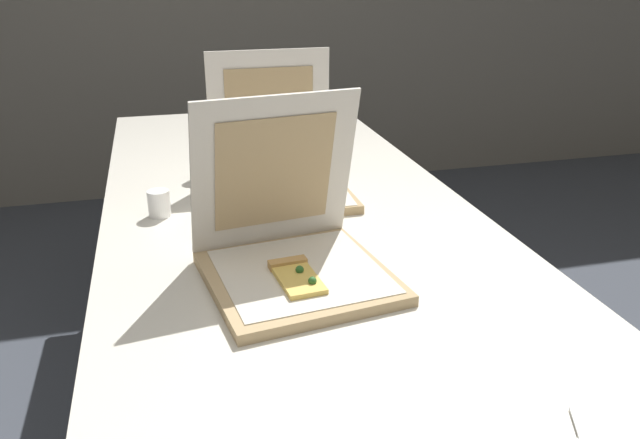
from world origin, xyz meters
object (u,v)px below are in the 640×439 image
object	(u,v)px
pizza_box_front	(293,253)
cup_white_mid	(159,203)
pizza_box_middle	(282,174)
table	(294,232)
cup_white_far	(200,169)

from	to	relation	value
pizza_box_front	cup_white_mid	world-z (taller)	pizza_box_front
pizza_box_front	pizza_box_middle	xyz separation A→B (m)	(0.08, 0.49, 0.00)
table	pizza_box_front	xyz separation A→B (m)	(-0.07, -0.31, 0.09)
cup_white_mid	cup_white_far	bearing A→B (deg)	64.64
table	cup_white_mid	world-z (taller)	cup_white_mid
table	cup_white_mid	size ratio (longest dim) A/B	35.95
table	pizza_box_middle	distance (m)	0.20
pizza_box_front	cup_white_mid	xyz separation A→B (m)	(-0.25, 0.40, -0.02)
cup_white_far	pizza_box_front	bearing A→B (deg)	-78.73
table	pizza_box_middle	world-z (taller)	pizza_box_middle
table	cup_white_far	world-z (taller)	cup_white_far
table	cup_white_far	bearing A→B (deg)	120.77
cup_white_mid	pizza_box_middle	bearing A→B (deg)	15.79
table	pizza_box_front	world-z (taller)	pizza_box_front
cup_white_far	cup_white_mid	xyz separation A→B (m)	(-0.12, -0.25, 0.00)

